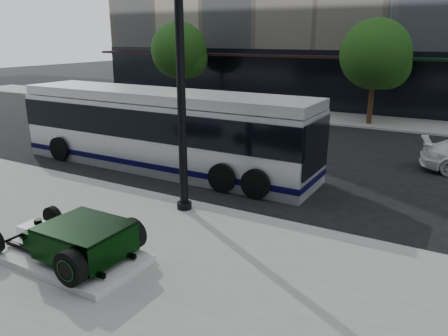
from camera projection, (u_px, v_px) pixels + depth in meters
The scene contains 7 objects.
ground at pixel (250, 190), 14.40m from camera, with size 120.00×120.00×0.00m, color black.
sidewalk_far at pixel (355, 120), 26.01m from camera, with size 70.00×4.00×0.12m, color gray.
street_trees at pixel (378, 57), 23.61m from camera, with size 29.80×3.80×5.70m.
display_plinth at pixel (70, 256), 9.64m from camera, with size 3.40×1.80×0.15m, color silver.
hot_rod at pixel (78, 239), 9.33m from camera, with size 3.22×2.00×0.81m.
lamppost at pixel (181, 83), 11.49m from camera, with size 0.42×0.42×7.68m.
transit_bus at pixel (162, 129), 16.46m from camera, with size 12.12×2.88×2.92m.
Camera 1 is at (5.99, -12.21, 4.86)m, focal length 35.00 mm.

